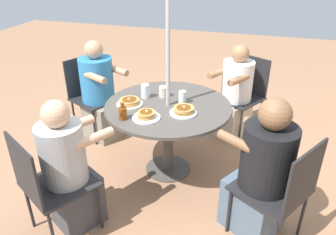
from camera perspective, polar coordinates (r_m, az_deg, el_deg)
ground_plane at (r=3.40m, az=0.00°, el=-8.90°), size 12.00×12.00×0.00m
patio_table at (r=3.07m, az=0.00°, el=0.30°), size 1.17×1.17×0.73m
umbrella_pole at (r=2.90m, az=0.00°, el=7.78°), size 0.04×0.04×2.08m
patio_chair_north at (r=3.95m, az=-13.39°, el=4.49°), size 0.62×0.62×0.90m
diner_north at (r=3.81m, az=-11.78°, el=3.79°), size 0.53×0.59×1.14m
patio_chair_east at (r=2.57m, az=-20.39°, el=-10.45°), size 0.63×0.63×0.90m
diner_east at (r=2.63m, az=-16.83°, el=-9.02°), size 0.57×0.52×1.11m
patio_chair_south at (r=2.50m, az=19.36°, el=-11.49°), size 0.64×0.64×0.90m
diner_south at (r=2.56m, az=15.90°, el=-9.65°), size 0.56×0.59×1.16m
patio_chair_west at (r=3.97m, az=13.08°, el=4.61°), size 0.64×0.64×0.90m
diner_west at (r=3.83m, az=11.48°, el=3.63°), size 0.57×0.53×1.09m
pancake_plate_a at (r=3.03m, az=-6.71°, el=2.65°), size 0.24×0.24×0.06m
pancake_plate_b at (r=2.86m, az=2.73°, el=1.19°), size 0.24×0.24×0.07m
pancake_plate_c at (r=2.78m, az=-3.84°, el=0.33°), size 0.24×0.24×0.07m
syrup_bottle at (r=2.77m, az=-7.89°, el=0.83°), size 0.10×0.07×0.15m
coffee_cup at (r=3.16m, az=-0.83°, el=4.52°), size 0.08×0.08×0.10m
drinking_glass_a at (r=3.03m, az=2.51°, el=3.53°), size 0.07×0.07×0.12m
drinking_glass_b at (r=3.15m, az=-3.99°, el=4.60°), size 0.08×0.08×0.13m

